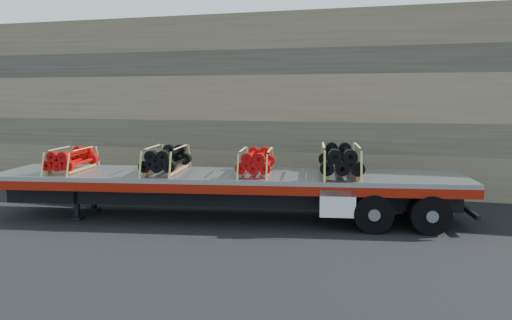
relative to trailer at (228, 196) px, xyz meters
The scene contains 7 objects.
ground 1.41m from the trailer, 165.31° to the right, with size 120.00×120.00×0.00m, color black.
rock_wall 6.89m from the trailer, 100.73° to the left, with size 44.00×3.00×7.00m, color #7A6B54.
trailer is the anchor object (origin of this frame).
bundle_front 5.10m from the trailer, behind, with size 0.96×1.92×0.68m, color #A70908, non-canonical shape.
bundle_midfront 2.20m from the trailer, behind, with size 1.07×2.14×0.76m, color black, non-canonical shape.
bundle_midrear 1.39m from the trailer, ahead, with size 1.01×2.01×0.71m, color #A70908, non-canonical shape.
bundle_rear 3.59m from the trailer, ahead, with size 1.22×2.43×0.86m, color black, non-canonical shape.
Camera 1 is at (6.04, -14.03, 3.74)m, focal length 35.00 mm.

